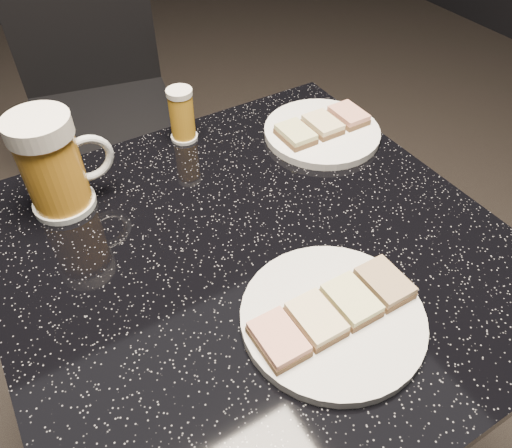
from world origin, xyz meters
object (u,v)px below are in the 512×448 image
object	(u,v)px
plate_small	(322,132)
beer_tumbler	(182,115)
chair	(98,95)
beer_mug	(53,164)
plate_large	(332,318)
table	(256,341)

from	to	relation	value
plate_small	beer_tumbler	bearing A→B (deg)	150.96
beer_tumbler	chair	distance (m)	0.74
plate_small	beer_mug	world-z (taller)	beer_mug
plate_large	chair	size ratio (longest dim) A/B	0.26
plate_large	table	distance (m)	0.29
plate_large	table	size ratio (longest dim) A/B	0.31
beer_mug	beer_tumbler	size ratio (longest dim) A/B	1.61
beer_tumbler	plate_large	bearing A→B (deg)	-91.38
plate_small	beer_mug	xyz separation A→B (m)	(-0.45, 0.05, 0.07)
beer_tumbler	chair	xyz separation A→B (m)	(0.00, 0.67, -0.30)
chair	plate_large	bearing A→B (deg)	-90.81
beer_mug	beer_tumbler	bearing A→B (deg)	16.45
plate_large	chair	bearing A→B (deg)	89.19
plate_small	beer_tumbler	world-z (taller)	beer_tumbler
chair	beer_tumbler	bearing A→B (deg)	-90.42
table	chair	distance (m)	0.98
plate_small	beer_mug	bearing A→B (deg)	173.37
beer_mug	chair	xyz separation A→B (m)	(0.24, 0.74, -0.33)
table	beer_tumbler	xyz separation A→B (m)	(0.03, 0.30, 0.29)
plate_small	chair	xyz separation A→B (m)	(-0.21, 0.80, -0.26)
plate_small	table	xyz separation A→B (m)	(-0.25, -0.18, -0.25)
table	beer_mug	world-z (taller)	beer_mug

